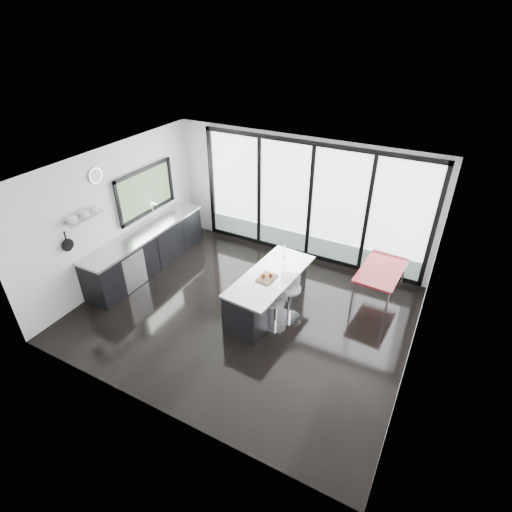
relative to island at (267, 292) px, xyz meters
The scene contains 11 objects.
floor 0.62m from the island, 138.32° to the right, with size 6.00×5.00×0.00m, color black.
ceiling 2.42m from the island, 138.32° to the right, with size 6.00×5.00×0.00m, color white.
wall_back 2.32m from the island, 91.81° to the left, with size 6.00×0.09×2.80m.
wall_front 2.99m from the island, 96.91° to the right, with size 6.00×0.00×2.80m, color silver.
wall_left 3.50m from the island, behind, with size 0.26×5.00×2.80m.
wall_right 2.85m from the island, ahead, with size 0.00×5.00×2.80m, color silver.
counter_cabinets 3.01m from the island, behind, with size 0.69×3.24×1.36m.
island is the anchor object (origin of this frame).
bar_stool_near 0.55m from the island, 47.54° to the right, with size 0.39×0.39×0.62m, color silver.
bar_stool_far 0.50m from the island, ahead, with size 0.46×0.46×0.73m, color silver.
red_table 2.25m from the island, 36.62° to the left, with size 0.75×1.31×0.70m, color maroon.
Camera 1 is at (2.99, -5.16, 5.00)m, focal length 28.00 mm.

